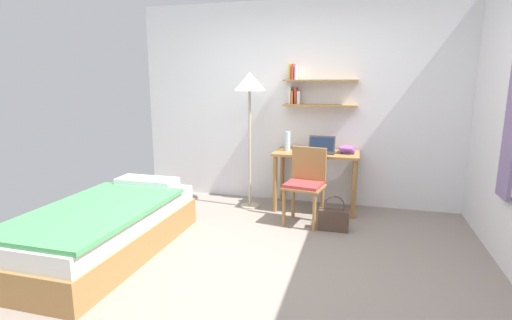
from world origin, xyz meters
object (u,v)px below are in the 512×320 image
(laptop, at_px, (321,148))
(water_bottle, at_px, (287,141))
(book_stack, at_px, (347,150))
(bed, at_px, (105,229))
(standing_lamp, at_px, (250,89))
(desk_chair, at_px, (305,182))
(handbag, at_px, (334,219))
(desk, at_px, (316,163))

(laptop, bearing_deg, water_bottle, 178.08)
(laptop, bearing_deg, book_stack, 9.91)
(book_stack, bearing_deg, bed, -138.96)
(bed, distance_m, standing_lamp, 2.28)
(desk_chair, distance_m, handbag, 0.52)
(handbag, bearing_deg, bed, -150.71)
(desk_chair, relative_size, laptop, 2.63)
(standing_lamp, bearing_deg, book_stack, 8.68)
(bed, relative_size, handbag, 5.03)
(desk, relative_size, water_bottle, 4.32)
(desk, relative_size, handbag, 2.65)
(desk_chair, bearing_deg, water_bottle, 121.85)
(book_stack, distance_m, handbag, 0.96)
(laptop, height_order, water_bottle, water_bottle)
(standing_lamp, xyz_separation_m, laptop, (0.88, 0.13, -0.71))
(desk, relative_size, book_stack, 4.00)
(water_bottle, distance_m, handbag, 1.18)
(desk, bearing_deg, water_bottle, 178.90)
(bed, relative_size, laptop, 6.03)
(standing_lamp, relative_size, handbag, 4.33)
(desk_chair, xyz_separation_m, handbag, (0.34, -0.16, -0.35))
(desk_chair, bearing_deg, laptop, 76.36)
(bed, distance_m, desk_chair, 2.15)
(bed, distance_m, water_bottle, 2.35)
(desk_chair, xyz_separation_m, water_bottle, (-0.31, 0.50, 0.37))
(desk, relative_size, laptop, 3.18)
(desk, height_order, standing_lamp, standing_lamp)
(water_bottle, xyz_separation_m, book_stack, (0.74, 0.04, -0.08))
(book_stack, bearing_deg, standing_lamp, -171.32)
(water_bottle, bearing_deg, laptop, -1.92)
(laptop, bearing_deg, desk, 172.80)
(standing_lamp, height_order, handbag, standing_lamp)
(laptop, distance_m, book_stack, 0.31)
(bed, relative_size, desk, 1.90)
(desk, distance_m, desk_chair, 0.51)
(handbag, bearing_deg, standing_lamp, 154.72)
(desk_chair, bearing_deg, handbag, -25.63)
(water_bottle, relative_size, handbag, 0.61)
(standing_lamp, bearing_deg, desk_chair, -25.13)
(bed, bearing_deg, laptop, 44.68)
(book_stack, bearing_deg, handbag, -96.84)
(desk, distance_m, handbag, 0.85)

